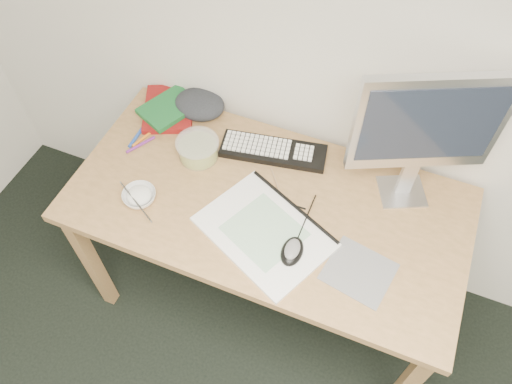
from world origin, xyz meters
The scene contains 18 objects.
desk centered at (-0.26, 1.43, 0.67)m, with size 1.40×0.70×0.75m.
mousepad centered at (0.11, 1.29, 0.75)m, with size 0.21×0.19×0.00m, color slate.
sketchpad centered at (-0.22, 1.31, 0.76)m, with size 0.42×0.30×0.01m, color white.
keyboard centered at (-0.32, 1.65, 0.76)m, with size 0.40×0.13×0.02m, color black.
monitor centered at (0.17, 1.65, 1.08)m, with size 0.43×0.22×0.54m.
mouse centered at (-0.11, 1.27, 0.78)m, with size 0.07×0.11×0.04m, color black.
rice_bowl centered at (-0.68, 1.27, 0.77)m, with size 0.12×0.12×0.04m, color white.
chopsticks centered at (-0.67, 1.23, 0.79)m, with size 0.02×0.02×0.20m, color #ACACAE.
fruit_tub centered at (-0.58, 1.53, 0.79)m, with size 0.16×0.16×0.08m, color #EEF054.
book_red centered at (-0.79, 1.70, 0.76)m, with size 0.19×0.26×0.03m, color maroon.
book_green centered at (-0.78, 1.68, 0.79)m, with size 0.16×0.22×0.02m, color #18602B.
cloth_lump centered at (-0.68, 1.75, 0.79)m, with size 0.17×0.14×0.07m, color #292C32.
pencil_pink centered at (-0.27, 1.43, 0.75)m, with size 0.01×0.01×0.19m, color #DC6E88.
pencil_tan centered at (-0.25, 1.50, 0.75)m, with size 0.01×0.01×0.18m, color #A37E56.
pencil_black centered at (-0.21, 1.45, 0.75)m, with size 0.01×0.01×0.17m, color black.
marker_blue centered at (-0.84, 1.53, 0.76)m, with size 0.01×0.01×0.14m, color #1F47AD.
marker_orange centered at (-0.81, 1.53, 0.76)m, with size 0.01×0.01×0.12m, color orange.
marker_purple centered at (-0.80, 1.49, 0.76)m, with size 0.01×0.01×0.12m, color #6F2382.
Camera 1 is at (0.08, 0.49, 2.19)m, focal length 35.00 mm.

